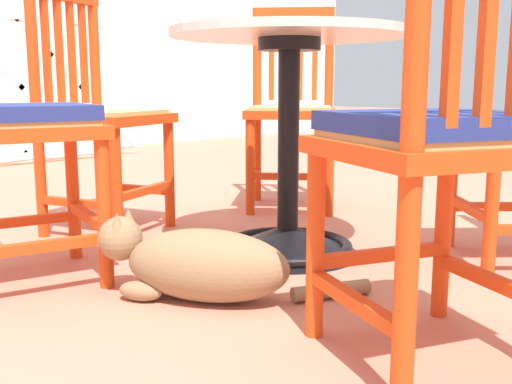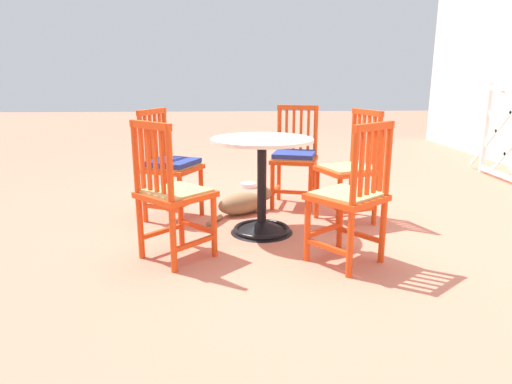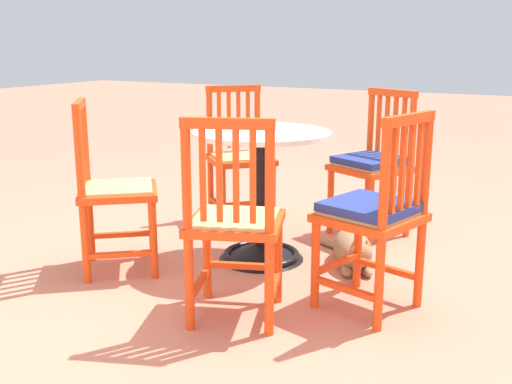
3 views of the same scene
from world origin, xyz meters
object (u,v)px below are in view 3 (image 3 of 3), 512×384
(orange_chair_by_planter, at_px, (373,166))
(orange_chair_tucked_in, at_px, (374,215))
(orange_chair_at_corner, at_px, (234,225))
(orange_chair_near_fence, at_px, (113,191))
(orange_chair_facing_out, at_px, (240,159))
(tabby_cat, at_px, (353,251))
(cafe_table, at_px, (261,210))

(orange_chair_by_planter, distance_m, orange_chair_tucked_in, 1.14)
(orange_chair_by_planter, distance_m, orange_chair_at_corner, 1.47)
(orange_chair_near_fence, distance_m, orange_chair_at_corner, 0.89)
(orange_chair_at_corner, bearing_deg, orange_chair_by_planter, -95.79)
(orange_chair_at_corner, height_order, orange_chair_tucked_in, same)
(orange_chair_facing_out, distance_m, orange_chair_tucked_in, 1.56)
(orange_chair_near_fence, height_order, orange_chair_tucked_in, same)
(orange_chair_tucked_in, height_order, tabby_cat, orange_chair_tucked_in)
(orange_chair_near_fence, bearing_deg, orange_chair_facing_out, -96.61)
(orange_chair_by_planter, bearing_deg, cafe_table, 61.47)
(orange_chair_facing_out, bearing_deg, orange_chair_tucked_in, 142.28)
(orange_chair_by_planter, xyz_separation_m, orange_chair_at_corner, (0.15, 1.47, -0.01))
(orange_chair_by_planter, height_order, orange_chair_tucked_in, same)
(orange_chair_by_planter, distance_m, orange_chair_near_fence, 1.61)
(orange_chair_tucked_in, bearing_deg, cafe_table, -24.94)
(orange_chair_facing_out, relative_size, tabby_cat, 1.57)
(orange_chair_near_fence, bearing_deg, orange_chair_by_planter, -129.05)
(orange_chair_near_fence, bearing_deg, orange_chair_tucked_in, -173.07)
(cafe_table, relative_size, orange_chair_near_fence, 0.83)
(orange_chair_facing_out, height_order, orange_chair_tucked_in, same)
(orange_chair_by_planter, bearing_deg, orange_chair_at_corner, 84.21)
(orange_chair_near_fence, relative_size, orange_chair_tucked_in, 1.00)
(orange_chair_by_planter, xyz_separation_m, orange_chair_near_fence, (1.01, 1.25, -0.01))
(orange_chair_by_planter, xyz_separation_m, orange_chair_tucked_in, (-0.35, 1.08, 0.00))
(orange_chair_at_corner, bearing_deg, tabby_cat, -106.69)
(cafe_table, xyz_separation_m, orange_chair_at_corner, (-0.25, 0.73, 0.15))
(orange_chair_by_planter, bearing_deg, tabby_cat, 99.56)
(cafe_table, distance_m, orange_chair_near_fence, 0.82)
(cafe_table, height_order, orange_chair_near_fence, orange_chair_near_fence)
(cafe_table, bearing_deg, orange_chair_at_corner, 108.96)
(orange_chair_by_planter, distance_m, tabby_cat, 0.72)
(orange_chair_at_corner, xyz_separation_m, tabby_cat, (-0.25, -0.84, -0.34))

